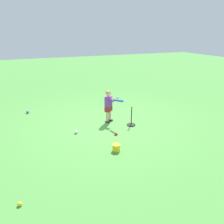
{
  "coord_description": "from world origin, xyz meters",
  "views": [
    {
      "loc": [
        2.45,
        6.15,
        2.88
      ],
      "look_at": [
        -0.08,
        0.19,
        0.45
      ],
      "focal_mm": 34.66,
      "sensor_mm": 36.0,
      "label": 1
    }
  ],
  "objects_px": {
    "child_batter": "(109,104)",
    "batting_tee": "(131,122)",
    "toy_bucket": "(116,147)",
    "play_ball_far_left": "(116,134)",
    "play_ball_midfield": "(20,204)",
    "play_ball_center_lawn": "(118,97)",
    "play_ball_far_right": "(76,132)",
    "play_ball_behind_batter": "(28,112)"
  },
  "relations": [
    {
      "from": "child_batter",
      "to": "batting_tee",
      "type": "distance_m",
      "value": 0.95
    },
    {
      "from": "toy_bucket",
      "to": "play_ball_far_left",
      "type": "bearing_deg",
      "value": -113.03
    },
    {
      "from": "batting_tee",
      "to": "toy_bucket",
      "type": "relative_size",
      "value": 2.87
    },
    {
      "from": "play_ball_midfield",
      "to": "play_ball_center_lawn",
      "type": "distance_m",
      "value": 6.81
    },
    {
      "from": "play_ball_far_left",
      "to": "play_ball_far_right",
      "type": "xyz_separation_m",
      "value": [
        1.05,
        -0.56,
        0.01
      ]
    },
    {
      "from": "play_ball_behind_batter",
      "to": "batting_tee",
      "type": "relative_size",
      "value": 0.16
    },
    {
      "from": "child_batter",
      "to": "play_ball_behind_batter",
      "type": "distance_m",
      "value": 3.22
    },
    {
      "from": "play_ball_midfield",
      "to": "play_ball_center_lawn",
      "type": "relative_size",
      "value": 0.87
    },
    {
      "from": "child_batter",
      "to": "batting_tee",
      "type": "height_order",
      "value": "child_batter"
    },
    {
      "from": "child_batter",
      "to": "play_ball_far_left",
      "type": "height_order",
      "value": "child_batter"
    },
    {
      "from": "batting_tee",
      "to": "play_ball_midfield",
      "type": "bearing_deg",
      "value": 34.09
    },
    {
      "from": "play_ball_midfield",
      "to": "toy_bucket",
      "type": "xyz_separation_m",
      "value": [
        -2.32,
        -1.04,
        0.06
      ]
    },
    {
      "from": "play_ball_center_lawn",
      "to": "toy_bucket",
      "type": "bearing_deg",
      "value": 65.22
    },
    {
      "from": "play_ball_far_left",
      "to": "play_ball_midfield",
      "type": "distance_m",
      "value": 3.26
    },
    {
      "from": "play_ball_midfield",
      "to": "batting_tee",
      "type": "xyz_separation_m",
      "value": [
        -3.43,
        -2.32,
        0.06
      ]
    },
    {
      "from": "child_batter",
      "to": "play_ball_far_right",
      "type": "xyz_separation_m",
      "value": [
        1.25,
        0.44,
        -0.6
      ]
    },
    {
      "from": "play_ball_behind_batter",
      "to": "batting_tee",
      "type": "xyz_separation_m",
      "value": [
        -3.06,
        2.48,
        0.05
      ]
    },
    {
      "from": "child_batter",
      "to": "play_ball_far_right",
      "type": "bearing_deg",
      "value": 19.21
    },
    {
      "from": "play_ball_behind_batter",
      "to": "play_ball_center_lawn",
      "type": "xyz_separation_m",
      "value": [
        -3.91,
        -0.49,
        -0.0
      ]
    },
    {
      "from": "child_batter",
      "to": "batting_tee",
      "type": "relative_size",
      "value": 1.74
    },
    {
      "from": "play_ball_far_left",
      "to": "play_ball_center_lawn",
      "type": "relative_size",
      "value": 0.91
    },
    {
      "from": "child_batter",
      "to": "play_ball_midfield",
      "type": "bearing_deg",
      "value": 44.88
    },
    {
      "from": "play_ball_midfield",
      "to": "play_ball_far_right",
      "type": "height_order",
      "value": "play_ball_far_right"
    },
    {
      "from": "play_ball_midfield",
      "to": "play_ball_center_lawn",
      "type": "bearing_deg",
      "value": -129.01
    },
    {
      "from": "play_ball_behind_batter",
      "to": "play_ball_far_left",
      "type": "height_order",
      "value": "play_ball_behind_batter"
    },
    {
      "from": "play_ball_center_lawn",
      "to": "batting_tee",
      "type": "height_order",
      "value": "batting_tee"
    },
    {
      "from": "play_ball_center_lawn",
      "to": "play_ball_far_left",
      "type": "bearing_deg",
      "value": 64.81
    },
    {
      "from": "play_ball_center_lawn",
      "to": "play_ball_midfield",
      "type": "bearing_deg",
      "value": 50.99
    },
    {
      "from": "child_batter",
      "to": "play_ball_far_left",
      "type": "distance_m",
      "value": 1.19
    },
    {
      "from": "play_ball_midfield",
      "to": "play_ball_center_lawn",
      "type": "xyz_separation_m",
      "value": [
        -4.29,
        -5.29,
        0.01
      ]
    },
    {
      "from": "play_ball_far_right",
      "to": "toy_bucket",
      "type": "bearing_deg",
      "value": 116.91
    },
    {
      "from": "play_ball_far_left",
      "to": "child_batter",
      "type": "bearing_deg",
      "value": -101.42
    },
    {
      "from": "play_ball_behind_batter",
      "to": "toy_bucket",
      "type": "distance_m",
      "value": 4.23
    },
    {
      "from": "child_batter",
      "to": "play_ball_midfield",
      "type": "distance_m",
      "value": 4.1
    },
    {
      "from": "play_ball_midfield",
      "to": "child_batter",
      "type": "bearing_deg",
      "value": -135.12
    },
    {
      "from": "toy_bucket",
      "to": "play_ball_midfield",
      "type": "bearing_deg",
      "value": 24.15
    },
    {
      "from": "child_batter",
      "to": "play_ball_behind_batter",
      "type": "height_order",
      "value": "child_batter"
    },
    {
      "from": "batting_tee",
      "to": "toy_bucket",
      "type": "bearing_deg",
      "value": 49.2
    },
    {
      "from": "toy_bucket",
      "to": "play_ball_far_right",
      "type": "bearing_deg",
      "value": -63.09
    },
    {
      "from": "play_ball_behind_batter",
      "to": "play_ball_far_right",
      "type": "height_order",
      "value": "play_ball_behind_batter"
    },
    {
      "from": "play_ball_center_lawn",
      "to": "play_ball_far_right",
      "type": "relative_size",
      "value": 0.97
    },
    {
      "from": "play_ball_far_left",
      "to": "play_ball_far_right",
      "type": "height_order",
      "value": "play_ball_far_right"
    }
  ]
}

